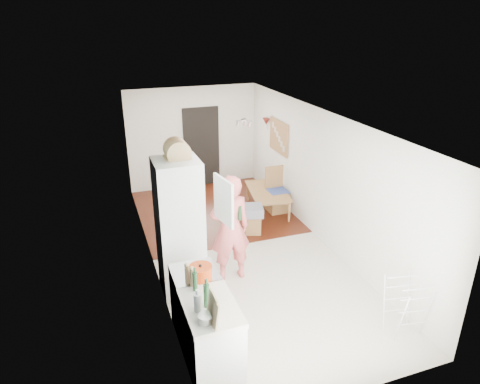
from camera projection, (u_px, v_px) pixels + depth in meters
room_shell at (241, 188)px, 7.48m from camera, size 3.20×7.00×2.50m
floor at (241, 250)px, 7.96m from camera, size 3.20×7.00×0.01m
wood_floor_overlay at (213, 210)px, 9.57m from camera, size 3.20×3.30×0.01m
sage_wall_panel at (171, 218)px, 5.02m from camera, size 0.02×3.00×1.30m
tile_splashback at (185, 294)px, 4.81m from camera, size 0.02×1.90×0.50m
doorway_recess at (202, 147)px, 10.66m from camera, size 0.90×0.04×2.00m
base_cabinet at (211, 339)px, 5.17m from camera, size 0.60×0.90×0.86m
worktop at (210, 307)px, 5.00m from camera, size 0.62×0.92×0.06m
range_cooker at (196, 302)px, 5.82m from camera, size 0.60×0.60×0.88m
cooker_top at (195, 273)px, 5.64m from camera, size 0.60×0.60×0.04m
fridge_housing at (180, 227)px, 6.47m from camera, size 0.66×0.66×2.15m
fridge_door at (224, 201)px, 6.22m from camera, size 0.14×0.56×0.70m
fridge_interior at (198, 196)px, 6.39m from camera, size 0.02×0.52×0.66m
pinboard at (279, 137)px, 9.51m from camera, size 0.03×0.90×0.70m
pinboard_frame at (278, 137)px, 9.50m from camera, size 0.00×0.94×0.74m
wall_sconce at (266, 121)px, 9.98m from camera, size 0.18×0.18×0.16m
person at (230, 219)px, 6.74m from camera, size 0.79×0.52×2.14m
dining_table at (269, 202)px, 9.48m from camera, size 0.86×1.29×0.42m
dining_chair at (278, 190)px, 9.35m from camera, size 0.43×0.43×1.00m
stool at (253, 224)px, 8.52m from camera, size 0.39×0.39×0.40m
grey_drape at (252, 211)px, 8.39m from camera, size 0.50×0.50×0.19m
drying_rack at (405, 307)px, 5.76m from camera, size 0.48×0.45×0.82m
bread_bin at (177, 151)px, 6.12m from camera, size 0.38×0.37×0.20m
red_casserole at (201, 272)px, 5.47m from camera, size 0.36×0.36×0.18m
steel_pan at (206, 318)px, 4.70m from camera, size 0.21×0.21×0.09m
held_bottle at (240, 213)px, 6.64m from camera, size 0.05×0.05×0.24m
bottle_a at (207, 296)px, 4.91m from camera, size 0.09×0.09×0.30m
bottle_b at (195, 281)px, 5.21m from camera, size 0.07×0.07×0.26m
bottle_c at (198, 303)px, 4.85m from camera, size 0.10×0.10×0.23m
pepper_mill_front at (192, 278)px, 5.31m from camera, size 0.06×0.06×0.21m
pepper_mill_back at (187, 275)px, 5.36m from camera, size 0.07×0.07×0.23m
chopping_boards at (213, 310)px, 4.64m from camera, size 0.05×0.25×0.34m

